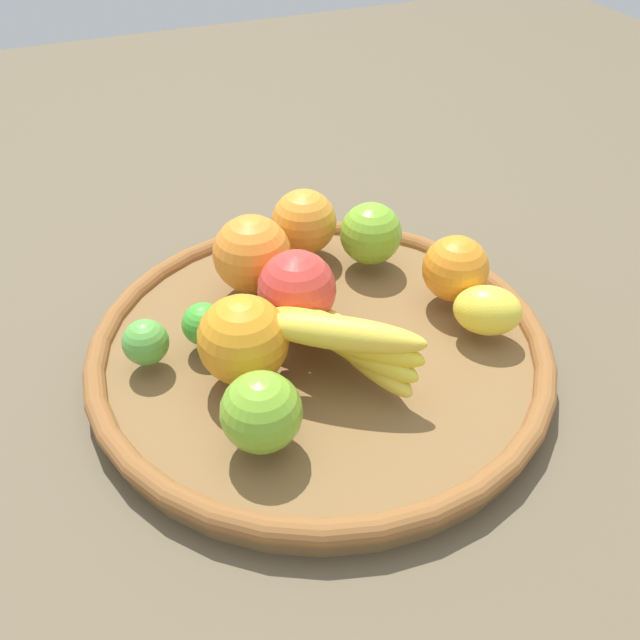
{
  "coord_description": "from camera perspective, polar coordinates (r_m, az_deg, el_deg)",
  "views": [
    {
      "loc": [
        0.21,
        0.49,
        0.48
      ],
      "look_at": [
        0.0,
        0.0,
        0.06
      ],
      "focal_mm": 38.96,
      "sensor_mm": 36.0,
      "label": 1
    }
  ],
  "objects": [
    {
      "name": "ground_plane",
      "position": [
        0.71,
        0.0,
        -3.54
      ],
      "size": [
        2.4,
        2.4,
        0.0
      ],
      "primitive_type": "plane",
      "color": "brown",
      "rests_on": "ground"
    },
    {
      "name": "basket",
      "position": [
        0.7,
        0.0,
        -2.4
      ],
      "size": [
        0.46,
        0.46,
        0.04
      ],
      "color": "brown",
      "rests_on": "ground_plane"
    },
    {
      "name": "apple_0",
      "position": [
        0.69,
        -1.92,
        2.55
      ],
      "size": [
        0.1,
        0.1,
        0.08
      ],
      "primitive_type": "sphere",
      "rotation": [
        0.0,
        0.0,
        6.03
      ],
      "color": "#D23C35",
      "rests_on": "basket"
    },
    {
      "name": "orange_0",
      "position": [
        0.74,
        -5.61,
        5.42
      ],
      "size": [
        0.1,
        0.1,
        0.08
      ],
      "primitive_type": "sphere",
      "rotation": [
        0.0,
        0.0,
        0.23
      ],
      "color": "orange",
      "rests_on": "basket"
    },
    {
      "name": "banana_bunch",
      "position": [
        0.63,
        2.29,
        -1.64
      ],
      "size": [
        0.14,
        0.16,
        0.07
      ],
      "color": "yellow",
      "rests_on": "basket"
    },
    {
      "name": "orange_2",
      "position": [
        0.63,
        -6.33,
        -1.63
      ],
      "size": [
        0.09,
        0.09,
        0.08
      ],
      "primitive_type": "sphere",
      "rotation": [
        0.0,
        0.0,
        3.0
      ],
      "color": "orange",
      "rests_on": "basket"
    },
    {
      "name": "lime_0",
      "position": [
        0.68,
        -9.54,
        -0.32
      ],
      "size": [
        0.05,
        0.05,
        0.04
      ],
      "primitive_type": "sphere",
      "rotation": [
        0.0,
        0.0,
        1.82
      ],
      "color": "green",
      "rests_on": "basket"
    },
    {
      "name": "apple_2",
      "position": [
        0.78,
        4.2,
        7.1
      ],
      "size": [
        0.1,
        0.1,
        0.07
      ],
      "primitive_type": "sphere",
      "rotation": [
        0.0,
        0.0,
        2.24
      ],
      "color": "#7BB92E",
      "rests_on": "basket"
    },
    {
      "name": "orange_1",
      "position": [
        0.8,
        -1.32,
        8.07
      ],
      "size": [
        0.1,
        0.1,
        0.07
      ],
      "primitive_type": "sphere",
      "rotation": [
        0.0,
        0.0,
        2.76
      ],
      "color": "orange",
      "rests_on": "basket"
    },
    {
      "name": "orange_3",
      "position": [
        0.74,
        11.06,
        4.17
      ],
      "size": [
        0.09,
        0.09,
        0.07
      ],
      "primitive_type": "sphere",
      "rotation": [
        0.0,
        0.0,
        3.54
      ],
      "color": "orange",
      "rests_on": "basket"
    },
    {
      "name": "lime_1",
      "position": [
        0.67,
        -14.14,
        -1.78
      ],
      "size": [
        0.05,
        0.05,
        0.04
      ],
      "primitive_type": "sphere",
      "rotation": [
        0.0,
        0.0,
        3.19
      ],
      "color": "#59AA42",
      "rests_on": "basket"
    },
    {
      "name": "apple_1",
      "position": [
        0.57,
        -4.84,
        -7.55
      ],
      "size": [
        0.09,
        0.09,
        0.07
      ],
      "primitive_type": "sphere",
      "rotation": [
        0.0,
        0.0,
        2.14
      ],
      "color": "#79B32E",
      "rests_on": "basket"
    },
    {
      "name": "lemon_0",
      "position": [
        0.7,
        13.59,
        0.78
      ],
      "size": [
        0.08,
        0.08,
        0.05
      ],
      "primitive_type": "ellipsoid",
      "rotation": [
        0.0,
        0.0,
        5.66
      ],
      "color": "yellow",
      "rests_on": "basket"
    }
  ]
}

